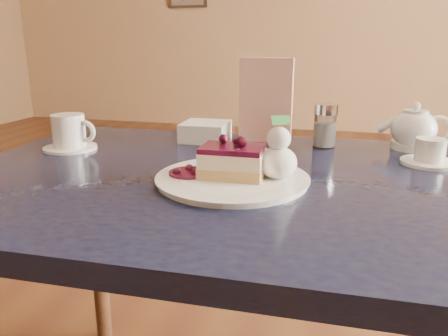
% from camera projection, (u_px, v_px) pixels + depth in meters
% --- Properties ---
extents(main_table, '(1.30, 0.88, 0.81)m').
position_uv_depth(main_table, '(237.00, 211.00, 0.98)').
color(main_table, black).
rests_on(main_table, ground).
extents(dessert_plate, '(0.31, 0.31, 0.01)m').
position_uv_depth(dessert_plate, '(232.00, 179.00, 0.90)').
color(dessert_plate, white).
rests_on(dessert_plate, main_table).
extents(cheesecake_slice, '(0.13, 0.09, 0.06)m').
position_uv_depth(cheesecake_slice, '(232.00, 162.00, 0.89)').
color(cheesecake_slice, tan).
rests_on(cheesecake_slice, dessert_plate).
extents(whipped_cream, '(0.08, 0.08, 0.07)m').
position_uv_depth(whipped_cream, '(278.00, 162.00, 0.88)').
color(whipped_cream, white).
rests_on(whipped_cream, dessert_plate).
extents(berry_sauce, '(0.09, 0.09, 0.01)m').
position_uv_depth(berry_sauce, '(189.00, 173.00, 0.92)').
color(berry_sauce, '#461024').
rests_on(berry_sauce, dessert_plate).
extents(coffee_set, '(0.15, 0.14, 0.09)m').
position_uv_depth(coffee_set, '(70.00, 134.00, 1.17)').
color(coffee_set, white).
rests_on(coffee_set, main_table).
extents(tea_set, '(0.19, 0.28, 0.11)m').
position_uv_depth(tea_set, '(416.00, 134.00, 1.14)').
color(tea_set, white).
rests_on(tea_set, main_table).
extents(menu_card, '(0.15, 0.03, 0.24)m').
position_uv_depth(menu_card, '(266.00, 100.00, 1.24)').
color(menu_card, beige).
rests_on(menu_card, main_table).
extents(sugar_shaker, '(0.06, 0.06, 0.12)m').
position_uv_depth(sugar_shaker, '(325.00, 125.00, 1.19)').
color(sugar_shaker, white).
rests_on(sugar_shaker, main_table).
extents(napkin_stack, '(0.13, 0.13, 0.05)m').
position_uv_depth(napkin_stack, '(205.00, 131.00, 1.28)').
color(napkin_stack, white).
rests_on(napkin_stack, main_table).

